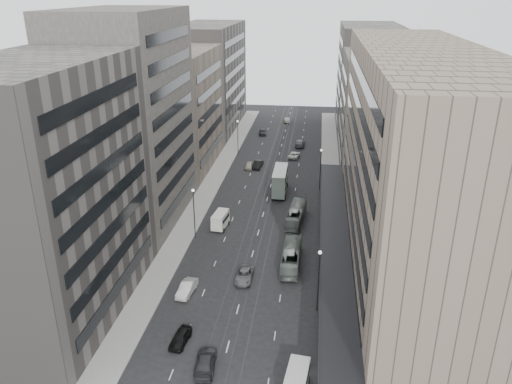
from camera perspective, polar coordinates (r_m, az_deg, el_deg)
The scene contains 30 objects.
ground at distance 68.15m, azimuth -1.29°, elevation -10.33°, with size 220.00×220.00×0.00m, color black.
sidewalk_right at distance 101.19m, azimuth 8.57°, elevation 0.78°, with size 4.00×125.00×0.15m, color gray.
sidewalk_left at distance 103.22m, azimuth -4.86°, elevation 1.40°, with size 4.00×125.00×0.15m, color gray.
department_store at distance 69.51m, azimuth 17.42°, elevation 2.97°, with size 19.20×60.00×30.00m.
building_right_mid at distance 112.27m, azimuth 13.72°, elevation 8.93°, with size 15.00×28.00×24.00m, color #433F3A.
building_right_far at distance 141.19m, azimuth 12.59°, elevation 12.50°, with size 15.00×32.00×28.00m, color #66605C.
building_left_a at distance 61.30m, azimuth -22.88°, elevation -0.32°, with size 15.00×28.00×30.00m, color #66605C.
building_left_b at distance 83.89m, azimuth -14.27°, elevation 8.00°, with size 15.00×26.00×34.00m, color #433F3A.
building_left_c at distance 109.79m, azimuth -9.08°, elevation 9.26°, with size 15.00×28.00×25.00m, color gray.
building_left_d at distance 140.91m, azimuth -5.43°, elevation 12.90°, with size 15.00×38.00×28.00m, color #66605C.
lamp_right_near at distance 60.61m, azimuth 7.20°, elevation -9.26°, with size 0.44×0.44×8.32m.
lamp_right_far at distance 97.02m, azimuth 7.40°, elevation 3.13°, with size 0.44×0.44×8.32m.
lamp_left_near at distance 77.83m, azimuth -7.11°, elevation -1.79°, with size 0.44×0.44×8.32m.
lamp_left_far at distance 117.56m, azimuth -2.10°, elevation 6.71°, with size 0.44×0.44×8.32m.
bus_near at distance 71.64m, azimuth 4.05°, elevation -7.30°, with size 2.41×10.30×2.87m, color slate.
bus_far at distance 84.44m, azimuth 4.62°, elevation -2.55°, with size 2.31×9.87×2.75m, color gray.
double_decker at distance 95.57m, azimuth 2.76°, elevation 1.32°, with size 2.73×8.78×4.80m.
vw_microbus at distance 51.76m, azimuth 4.66°, elevation -20.76°, with size 2.69×5.07×2.63m.
panel_van at distance 82.17m, azimuth -4.10°, elevation -3.17°, with size 2.51×4.50×2.71m.
sedan_0 at distance 58.40m, azimuth -8.64°, elevation -16.13°, with size 1.62×4.03×1.37m, color black.
sedan_1 at distance 66.28m, azimuth -7.91°, elevation -10.84°, with size 1.59×4.55×1.50m, color silver.
sedan_2 at distance 68.52m, azimuth -1.35°, elevation -9.47°, with size 2.23×4.84×1.35m, color slate.
sedan_3 at distance 55.00m, azimuth -5.80°, elevation -18.73°, with size 2.05×5.05×1.47m, color #2A292C.
sedan_4 at distance 109.60m, azimuth -0.81°, elevation 3.07°, with size 1.58×3.93×1.34m, color #9F9583.
sedan_5 at distance 109.86m, azimuth 0.21°, elevation 3.17°, with size 1.61×4.62×1.52m, color black.
sedan_6 at distance 116.91m, azimuth 4.41°, elevation 4.26°, with size 2.28×4.95×1.38m, color silver.
sedan_7 at distance 125.74m, azimuth 5.05°, elevation 5.59°, with size 2.25×5.55×1.61m, color #59595B.
sedan_8 at distance 135.56m, azimuth 0.77°, elevation 6.89°, with size 1.82×4.52×1.54m, color black.
sedan_9 at distance 148.82m, azimuth 3.57°, elevation 8.22°, with size 1.46×4.19×1.38m, color beige.
pedestrian at distance 58.36m, azimuth 8.02°, elevation -15.68°, with size 0.64×0.42×1.77m, color black.
Camera 1 is at (8.65, -56.76, 36.72)m, focal length 35.00 mm.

